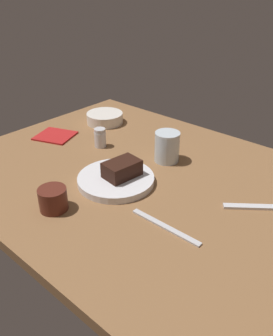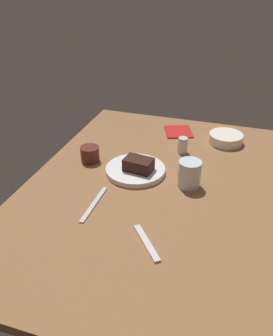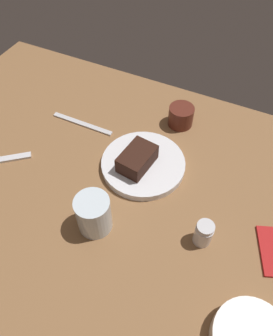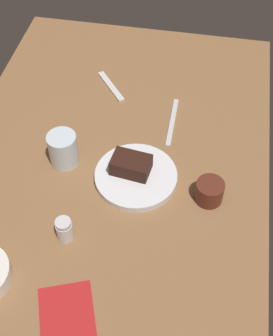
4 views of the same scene
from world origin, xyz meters
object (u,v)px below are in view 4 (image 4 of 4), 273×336
Objects in this scene: coffee_cup at (209,192)px; folded_napkin at (67,312)px; water_glass at (63,149)px; chocolate_cake_slice at (131,165)px; dessert_spoon at (111,86)px; salt_shaker at (64,230)px; butter_knife at (172,122)px; dessert_plate at (136,177)px.

coffee_cup is 44.23cm from folded_napkin.
water_glass is at bearing 82.02° from coffee_cup.
chocolate_cake_slice reaches higher than dessert_spoon.
salt_shaker is 0.34× the size of butter_knife.
chocolate_cake_slice reaches higher than butter_knife.
butter_knife is (42.44, -19.60, -2.90)cm from salt_shaker.
coffee_cup is (17.26, -32.11, -0.22)cm from salt_shaker.
dessert_spoon is 0.79× the size of butter_knife.
dessert_spoon is at bearing 21.03° from chocolate_cake_slice.
salt_shaker reaches higher than folded_napkin.
dessert_plate is at bearing -33.06° from salt_shaker.
dessert_plate is 38.81cm from folded_napkin.
dessert_plate is 19.32cm from coffee_cup.
chocolate_cake_slice is 23.09cm from butter_knife.
chocolate_cake_slice is 0.52× the size of butter_knife.
salt_shaker reaches higher than dessert_spoon.
salt_shaker is 46.84cm from butter_knife.
dessert_spoon reaches higher than butter_knife.
dessert_spoon is (34.17, 14.21, -0.63)cm from dessert_plate.
coffee_cup is at bearing -98.56° from dessert_plate.
water_glass reaches higher than dessert_plate.
dessert_plate is 37.02cm from dessert_spoon.
salt_shaker reaches higher than coffee_cup.
dessert_plate is 1.71× the size of folded_napkin.
dessert_plate is 3.03× the size of coffee_cup.
salt_shaker is at bearing -37.51° from dessert_spoon.
dessert_spoon is (54.29, 1.12, -2.80)cm from salt_shaker.
butter_knife is at bearing 26.41° from coffee_cup.
chocolate_cake_slice is at bearing -17.66° from dessert_spoon.
water_glass is 33.21cm from butter_knife.
chocolate_cake_slice is at bearing -94.90° from water_glass.
water_glass reaches higher than chocolate_cake_slice.
dessert_plate is at bearing -16.11° from dessert_spoon.
chocolate_cake_slice is 0.79× the size of folded_napkin.
coffee_cup reaches higher than dessert_plate.
butter_knife is (21.31, -7.97, -3.94)cm from chocolate_cake_slice.
chocolate_cake_slice and salt_shaker have the same top height.
coffee_cup is at bearing 3.21° from dessert_spoon.
folded_napkin is at bearing -163.18° from salt_shaker.
folded_napkin reaches higher than butter_knife.
chocolate_cake_slice is 1.05× the size of water_glass.
dessert_plate is 2.28× the size of water_glass.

